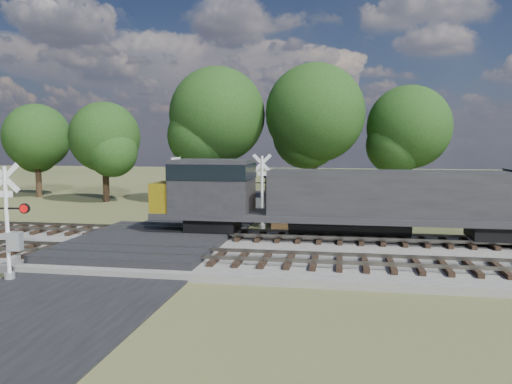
# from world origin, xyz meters

# --- Properties ---
(ground) EXTENTS (160.00, 160.00, 0.00)m
(ground) POSITION_xyz_m (0.00, 0.00, 0.00)
(ground) COLOR #46502A
(ground) RESTS_ON ground
(ballast_bed) EXTENTS (140.00, 10.00, 0.30)m
(ballast_bed) POSITION_xyz_m (10.00, 0.50, 0.15)
(ballast_bed) COLOR gray
(ballast_bed) RESTS_ON ground
(road) EXTENTS (7.00, 60.00, 0.08)m
(road) POSITION_xyz_m (0.00, 0.00, 0.04)
(road) COLOR black
(road) RESTS_ON ground
(crossing_panel) EXTENTS (7.00, 9.00, 0.62)m
(crossing_panel) POSITION_xyz_m (0.00, 0.50, 0.32)
(crossing_panel) COLOR #262628
(crossing_panel) RESTS_ON ground
(track_near) EXTENTS (140.00, 2.60, 0.33)m
(track_near) POSITION_xyz_m (3.12, -2.00, 0.41)
(track_near) COLOR black
(track_near) RESTS_ON ballast_bed
(track_far) EXTENTS (140.00, 2.60, 0.33)m
(track_far) POSITION_xyz_m (3.12, 3.00, 0.41)
(track_far) COLOR black
(track_far) RESTS_ON ballast_bed
(crossing_signal_near) EXTENTS (1.78, 0.41, 4.41)m
(crossing_signal_near) POSITION_xyz_m (-3.04, -5.38, 1.83)
(crossing_signal_near) COLOR silver
(crossing_signal_near) RESTS_ON ground
(crossing_signal_far) EXTENTS (1.81, 0.39, 4.50)m
(crossing_signal_far) POSITION_xyz_m (4.33, 7.05, 1.87)
(crossing_signal_far) COLOR silver
(crossing_signal_far) RESTS_ON ground
(equipment_shed) EXTENTS (5.52, 5.52, 3.11)m
(equipment_shed) POSITION_xyz_m (6.49, 9.58, 1.57)
(equipment_shed) COLOR #4D3621
(equipment_shed) RESTS_ON ground
(treeline) EXTENTS (79.76, 10.23, 11.73)m
(treeline) POSITION_xyz_m (8.87, 19.61, 6.98)
(treeline) COLOR black
(treeline) RESTS_ON ground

